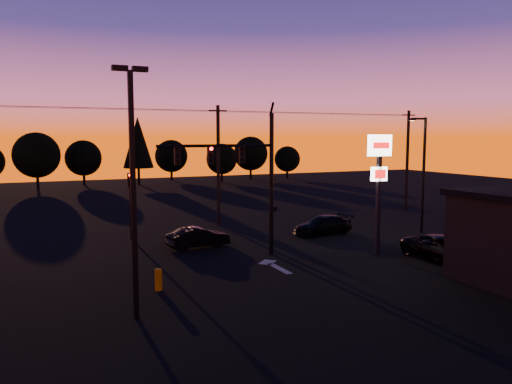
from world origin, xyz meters
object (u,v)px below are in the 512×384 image
Objects in this scene: parking_lot_light at (133,176)px; bollard at (158,280)px; traffic_signal_mast at (245,169)px; car_mid at (198,237)px; suv_parked at (443,249)px; secondary_signal at (130,196)px; streetlight at (423,170)px; car_right at (323,225)px; pylon_sign at (379,168)px.

bollard is (1.54, 2.98, -4.80)m from parking_lot_light.
traffic_signal_mast is 5.74m from car_mid.
traffic_signal_mast is 1.80× the size of suv_parked.
secondary_signal is (-4.90, 7.49, -2.07)m from traffic_signal_mast.
bollard is 0.25× the size of car_mid.
car_right is (-6.55, 2.35, -3.79)m from streetlight.
traffic_signal_mast is 0.94× the size of parking_lot_light.
parking_lot_light is at bearing -99.79° from secondary_signal.
pylon_sign is 8.00m from streetlight.
parking_lot_light is 5.85m from bollard.
bollard is at bearing 175.77° from suv_parked.
secondary_signal reaches higher than bollard.
suv_parked is at bearing -49.31° from pylon_sign.
secondary_signal is at bearing 140.23° from pylon_sign.
pylon_sign reaches higher than car_mid.
streetlight is 21.00m from bollard.
secondary_signal is 14.90m from parking_lot_light.
car_right is at bearing 27.33° from traffic_signal_mast.
traffic_signal_mast is 1.97× the size of secondary_signal.
pylon_sign is at bearing 17.23° from parking_lot_light.
parking_lot_light reaches higher than car_right.
car_mid is at bearing 115.73° from traffic_signal_mast.
bollard is 15.30m from suv_parked.
suv_parked is (14.29, -12.66, -2.20)m from secondary_signal.
traffic_signal_mast reaches higher than car_right.
traffic_signal_mast reaches higher than bollard.
pylon_sign is at bearing -149.92° from streetlight.
parking_lot_light is at bearing -173.71° from suv_parked.
traffic_signal_mast is at bearing 160.64° from pylon_sign.
pylon_sign is (14.50, 4.50, -0.36)m from parking_lot_light.
car_right is (13.32, 7.87, 0.16)m from bollard.
suv_parked is at bearing 6.22° from parking_lot_light.
parking_lot_light is 12.77m from car_mid.
secondary_signal is at bearing 33.21° from car_mid.
bollard is at bearing -94.77° from secondary_signal.
streetlight reaches higher than secondary_signal.
car_mid is at bearing 61.06° from parking_lot_light.
pylon_sign is at bearing -129.44° from car_mid.
secondary_signal is 0.64× the size of pylon_sign.
parking_lot_light is 2.42× the size of car_mid.
streetlight is 8.43× the size of bollard.
parking_lot_light is 17.51m from suv_parked.
pylon_sign reaches higher than bollard.
parking_lot_light reaches higher than streetlight.
secondary_signal is 15.75m from pylon_sign.
parking_lot_light is (-2.50, -14.49, 2.41)m from secondary_signal.
pylon_sign is 7.67m from car_right.
suv_parked reaches higher than car_mid.
bollard is at bearing -173.32° from pylon_sign.
streetlight is (18.91, -5.99, 1.56)m from secondary_signal.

